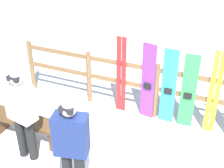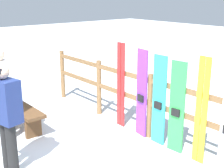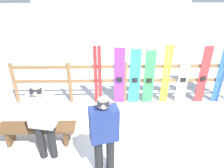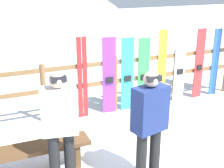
{
  "view_description": "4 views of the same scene",
  "coord_description": "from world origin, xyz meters",
  "px_view_note": "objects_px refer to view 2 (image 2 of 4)",
  "views": [
    {
      "loc": [
        1.27,
        -3.35,
        3.67
      ],
      "look_at": [
        -0.66,
        1.14,
        0.91
      ],
      "focal_mm": 50.0,
      "sensor_mm": 36.0,
      "label": 1
    },
    {
      "loc": [
        3.48,
        -2.02,
        2.47
      ],
      "look_at": [
        -0.1,
        0.97,
        1.11
      ],
      "focal_mm": 50.0,
      "sensor_mm": 36.0,
      "label": 2
    },
    {
      "loc": [
        -0.44,
        -3.35,
        3.29
      ],
      "look_at": [
        -0.35,
        1.03,
        0.93
      ],
      "focal_mm": 35.0,
      "sensor_mm": 36.0,
      "label": 3
    },
    {
      "loc": [
        -2.39,
        -3.76,
        2.7
      ],
      "look_at": [
        -0.34,
        1.08,
        0.84
      ],
      "focal_mm": 50.0,
      "sensor_mm": 36.0,
      "label": 4
    }
  ],
  "objects_px": {
    "ski_pair_yellow": "(201,112)",
    "ski_pair_red": "(121,85)",
    "snowboard_purple": "(142,94)",
    "person_navy": "(6,112)",
    "snowboard_green": "(177,108)",
    "person_white": "(1,88)",
    "snowboard_cyan": "(159,101)",
    "bench": "(19,110)"
  },
  "relations": [
    {
      "from": "snowboard_cyan",
      "to": "snowboard_green",
      "type": "relative_size",
      "value": 1.02
    },
    {
      "from": "bench",
      "to": "person_navy",
      "type": "height_order",
      "value": "person_navy"
    },
    {
      "from": "ski_pair_red",
      "to": "person_white",
      "type": "bearing_deg",
      "value": -115.39
    },
    {
      "from": "snowboard_purple",
      "to": "snowboard_green",
      "type": "height_order",
      "value": "snowboard_purple"
    },
    {
      "from": "ski_pair_yellow",
      "to": "snowboard_purple",
      "type": "bearing_deg",
      "value": -179.84
    },
    {
      "from": "person_navy",
      "to": "snowboard_cyan",
      "type": "relative_size",
      "value": 1.03
    },
    {
      "from": "snowboard_green",
      "to": "ski_pair_yellow",
      "type": "bearing_deg",
      "value": 0.44
    },
    {
      "from": "bench",
      "to": "ski_pair_yellow",
      "type": "distance_m",
      "value": 3.37
    },
    {
      "from": "person_white",
      "to": "snowboard_green",
      "type": "height_order",
      "value": "person_white"
    },
    {
      "from": "person_navy",
      "to": "person_white",
      "type": "xyz_separation_m",
      "value": [
        -1.1,
        0.36,
        0.01
      ]
    },
    {
      "from": "ski_pair_red",
      "to": "snowboard_cyan",
      "type": "relative_size",
      "value": 1.06
    },
    {
      "from": "person_white",
      "to": "snowboard_purple",
      "type": "distance_m",
      "value": 2.41
    },
    {
      "from": "snowboard_purple",
      "to": "snowboard_green",
      "type": "relative_size",
      "value": 1.05
    },
    {
      "from": "bench",
      "to": "person_navy",
      "type": "xyz_separation_m",
      "value": [
        1.39,
        -0.75,
        0.57
      ]
    },
    {
      "from": "snowboard_purple",
      "to": "ski_pair_red",
      "type": "bearing_deg",
      "value": 179.65
    },
    {
      "from": "person_navy",
      "to": "snowboard_purple",
      "type": "xyz_separation_m",
      "value": [
        0.36,
        2.27,
        -0.13
      ]
    },
    {
      "from": "snowboard_cyan",
      "to": "snowboard_green",
      "type": "xyz_separation_m",
      "value": [
        0.37,
        -0.0,
        -0.02
      ]
    },
    {
      "from": "bench",
      "to": "ski_pair_yellow",
      "type": "xyz_separation_m",
      "value": [
        2.97,
        1.52,
        0.48
      ]
    },
    {
      "from": "ski_pair_red",
      "to": "snowboard_green",
      "type": "xyz_separation_m",
      "value": [
        1.33,
        -0.0,
        -0.07
      ]
    },
    {
      "from": "bench",
      "to": "person_navy",
      "type": "bearing_deg",
      "value": -28.31
    },
    {
      "from": "person_navy",
      "to": "snowboard_cyan",
      "type": "height_order",
      "value": "person_navy"
    },
    {
      "from": "ski_pair_yellow",
      "to": "ski_pair_red",
      "type": "bearing_deg",
      "value": -180.0
    },
    {
      "from": "snowboard_cyan",
      "to": "ski_pair_yellow",
      "type": "xyz_separation_m",
      "value": [
        0.81,
        0.0,
        0.06
      ]
    },
    {
      "from": "person_white",
      "to": "ski_pair_red",
      "type": "relative_size",
      "value": 0.99
    },
    {
      "from": "ski_pair_red",
      "to": "snowboard_purple",
      "type": "xyz_separation_m",
      "value": [
        0.55,
        -0.0,
        -0.03
      ]
    },
    {
      "from": "person_navy",
      "to": "ski_pair_red",
      "type": "height_order",
      "value": "ski_pair_red"
    },
    {
      "from": "snowboard_purple",
      "to": "ski_pair_yellow",
      "type": "relative_size",
      "value": 0.96
    },
    {
      "from": "person_navy",
      "to": "snowboard_cyan",
      "type": "distance_m",
      "value": 2.4
    },
    {
      "from": "snowboard_cyan",
      "to": "snowboard_purple",
      "type": "bearing_deg",
      "value": 180.0
    },
    {
      "from": "bench",
      "to": "person_white",
      "type": "height_order",
      "value": "person_white"
    },
    {
      "from": "snowboard_cyan",
      "to": "person_white",
      "type": "bearing_deg",
      "value": -134.34
    },
    {
      "from": "snowboard_purple",
      "to": "person_white",
      "type": "bearing_deg",
      "value": -127.43
    },
    {
      "from": "ski_pair_red",
      "to": "person_navy",
      "type": "bearing_deg",
      "value": -85.21
    },
    {
      "from": "bench",
      "to": "ski_pair_yellow",
      "type": "height_order",
      "value": "ski_pair_yellow"
    },
    {
      "from": "person_navy",
      "to": "ski_pair_red",
      "type": "bearing_deg",
      "value": 94.79
    },
    {
      "from": "person_navy",
      "to": "snowboard_green",
      "type": "bearing_deg",
      "value": 63.38
    },
    {
      "from": "ski_pair_red",
      "to": "snowboard_green",
      "type": "height_order",
      "value": "ski_pair_red"
    },
    {
      "from": "ski_pair_yellow",
      "to": "person_white",
      "type": "bearing_deg",
      "value": -144.48
    },
    {
      "from": "bench",
      "to": "person_navy",
      "type": "relative_size",
      "value": 0.99
    },
    {
      "from": "person_white",
      "to": "ski_pair_yellow",
      "type": "xyz_separation_m",
      "value": [
        2.68,
        1.91,
        -0.1
      ]
    },
    {
      "from": "person_navy",
      "to": "snowboard_green",
      "type": "height_order",
      "value": "person_navy"
    },
    {
      "from": "snowboard_purple",
      "to": "snowboard_cyan",
      "type": "height_order",
      "value": "snowboard_purple"
    }
  ]
}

